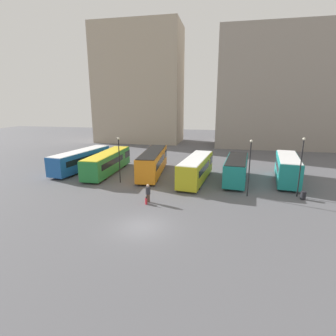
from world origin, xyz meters
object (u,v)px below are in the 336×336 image
(bus_0, at_px, (82,159))
(traveler, at_px, (148,192))
(lamp_post_1, at_px, (119,156))
(bus_1, at_px, (108,162))
(suitcase, at_px, (146,201))
(bus_3, at_px, (196,168))
(bus_2, at_px, (153,162))
(bus_4, at_px, (236,168))
(bus_5, at_px, (287,168))
(lamp_post_0, at_px, (301,163))
(trash_bin, at_px, (303,195))
(lamp_post_2, at_px, (250,164))

(bus_0, xyz_separation_m, traveler, (13.13, -10.46, -0.49))
(lamp_post_1, bearing_deg, traveler, -47.45)
(bus_0, bearing_deg, bus_1, -88.37)
(suitcase, bearing_deg, bus_0, 27.78)
(bus_3, distance_m, suitcase, 9.86)
(bus_1, height_order, suitcase, bus_1)
(bus_2, xyz_separation_m, bus_3, (6.20, -2.09, -0.11))
(bus_0, height_order, bus_4, bus_4)
(bus_0, xyz_separation_m, bus_5, (28.26, -0.02, 0.16))
(bus_1, height_order, lamp_post_1, lamp_post_1)
(bus_2, height_order, lamp_post_0, lamp_post_0)
(lamp_post_0, distance_m, trash_bin, 3.34)
(traveler, height_order, suitcase, traveler)
(bus_5, distance_m, lamp_post_2, 8.64)
(bus_3, height_order, bus_5, bus_5)
(lamp_post_1, bearing_deg, bus_3, 16.37)
(bus_5, distance_m, trash_bin, 6.60)
(trash_bin, bearing_deg, bus_2, 159.76)
(bus_1, bearing_deg, bus_3, -98.06)
(trash_bin, bearing_deg, bus_1, 166.12)
(traveler, bearing_deg, bus_5, -77.62)
(suitcase, relative_size, trash_bin, 0.96)
(traveler, bearing_deg, bus_0, 29.25)
(bus_0, relative_size, lamp_post_1, 2.02)
(traveler, relative_size, trash_bin, 2.20)
(bus_3, distance_m, bus_5, 11.40)
(bus_0, xyz_separation_m, bus_4, (22.02, -1.03, 0.01))
(bus_2, relative_size, lamp_post_2, 1.95)
(bus_3, height_order, lamp_post_2, lamp_post_2)
(bus_3, bearing_deg, bus_0, 89.70)
(bus_4, distance_m, traveler, 12.97)
(trash_bin, bearing_deg, lamp_post_0, 117.60)
(lamp_post_2, bearing_deg, bus_0, 163.88)
(bus_1, height_order, traveler, bus_1)
(trash_bin, bearing_deg, bus_0, 167.20)
(bus_1, bearing_deg, bus_2, -86.20)
(bus_0, xyz_separation_m, lamp_post_0, (28.16, -5.74, 2.06))
(bus_1, relative_size, lamp_post_0, 1.87)
(bus_0, xyz_separation_m, bus_2, (10.84, 0.04, 0.16))
(bus_5, distance_m, lamp_post_1, 20.99)
(bus_5, xyz_separation_m, suitcase, (-15.20, -10.95, -1.47))
(bus_3, height_order, bus_4, bus_3)
(lamp_post_2, relative_size, trash_bin, 7.12)
(bus_1, bearing_deg, suitcase, -141.44)
(traveler, height_order, lamp_post_1, lamp_post_1)
(bus_1, relative_size, lamp_post_2, 1.94)
(bus_1, xyz_separation_m, bus_3, (12.66, -1.54, 0.08))
(bus_3, bearing_deg, suitcase, 162.53)
(bus_2, height_order, traveler, bus_2)
(bus_2, distance_m, bus_4, 11.24)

